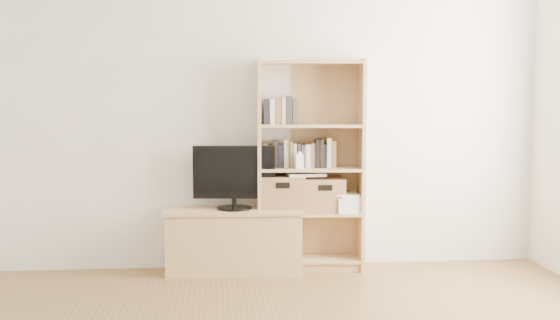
{
  "coord_description": "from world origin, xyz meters",
  "views": [
    {
      "loc": [
        -0.45,
        -3.2,
        1.43
      ],
      "look_at": [
        0.04,
        1.9,
        0.93
      ],
      "focal_mm": 45.0,
      "sensor_mm": 36.0,
      "label": 1
    }
  ],
  "objects": [
    {
      "name": "back_wall",
      "position": [
        0.0,
        2.5,
        1.3
      ],
      "size": [
        4.5,
        0.02,
        2.6
      ],
      "primitive_type": "cube",
      "color": "silver",
      "rests_on": "floor"
    },
    {
      "name": "tv_stand",
      "position": [
        -0.28,
        2.3,
        0.24
      ],
      "size": [
        1.08,
        0.46,
        0.48
      ],
      "primitive_type": "cube",
      "rotation": [
        0.0,
        0.0,
        -0.06
      ],
      "color": "tan",
      "rests_on": "floor"
    },
    {
      "name": "bookshelf",
      "position": [
        0.33,
        2.35,
        0.85
      ],
      "size": [
        0.87,
        0.37,
        1.69
      ],
      "primitive_type": "cube",
      "rotation": [
        0.0,
        0.0,
        -0.08
      ],
      "color": "tan",
      "rests_on": "floor"
    },
    {
      "name": "television",
      "position": [
        -0.28,
        2.3,
        0.76
      ],
      "size": [
        0.65,
        0.12,
        0.51
      ],
      "primitive_type": "cube",
      "rotation": [
        0.0,
        0.0,
        -0.1
      ],
      "color": "black",
      "rests_on": "tv_stand"
    },
    {
      "name": "books_row_mid",
      "position": [
        0.33,
        2.37,
        0.94
      ],
      "size": [
        0.84,
        0.26,
        0.22
      ],
      "primitive_type": "cube",
      "rotation": [
        0.0,
        0.0,
        -0.12
      ],
      "color": "#825D47",
      "rests_on": "bookshelf"
    },
    {
      "name": "books_row_upper",
      "position": [
        0.15,
        2.38,
        1.28
      ],
      "size": [
        0.38,
        0.16,
        0.2
      ],
      "primitive_type": "cube",
      "rotation": [
        0.0,
        0.0,
        -0.07
      ],
      "color": "#825D47",
      "rests_on": "bookshelf"
    },
    {
      "name": "baby_monitor",
      "position": [
        0.23,
        2.26,
        0.88
      ],
      "size": [
        0.06,
        0.04,
        0.11
      ],
      "primitive_type": "cube",
      "rotation": [
        0.0,
        0.0,
        0.03
      ],
      "color": "white",
      "rests_on": "bookshelf"
    },
    {
      "name": "basket_left",
      "position": [
        0.11,
        2.36,
        0.62
      ],
      "size": [
        0.38,
        0.32,
        0.29
      ],
      "primitive_type": "cube",
      "rotation": [
        0.0,
        0.0,
        -0.09
      ],
      "color": "#916041",
      "rests_on": "bookshelf"
    },
    {
      "name": "basket_right",
      "position": [
        0.44,
        2.34,
        0.61
      ],
      "size": [
        0.34,
        0.29,
        0.27
      ],
      "primitive_type": "cube",
      "rotation": [
        0.0,
        0.0,
        -0.05
      ],
      "color": "#916041",
      "rests_on": "bookshelf"
    },
    {
      "name": "laptop",
      "position": [
        0.29,
        2.34,
        0.78
      ],
      "size": [
        0.32,
        0.23,
        0.02
      ],
      "primitive_type": "cube",
      "rotation": [
        0.0,
        0.0,
        0.09
      ],
      "color": "silver",
      "rests_on": "basket_left"
    },
    {
      "name": "magazine_stack",
      "position": [
        0.62,
        2.32,
        0.53
      ],
      "size": [
        0.2,
        0.28,
        0.13
      ],
      "primitive_type": "cube",
      "rotation": [
        0.0,
        0.0,
        0.04
      ],
      "color": "silver",
      "rests_on": "bookshelf"
    }
  ]
}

